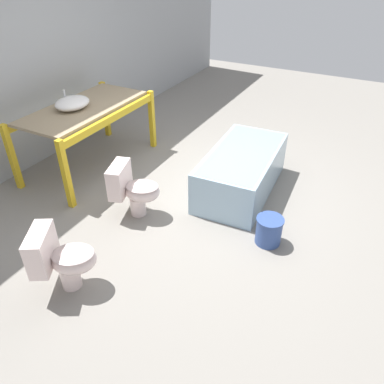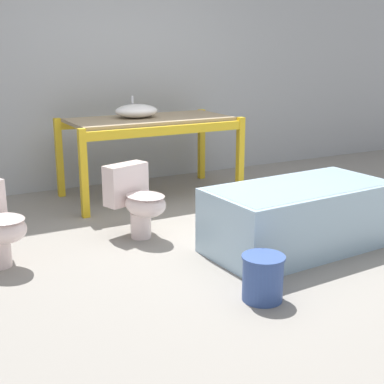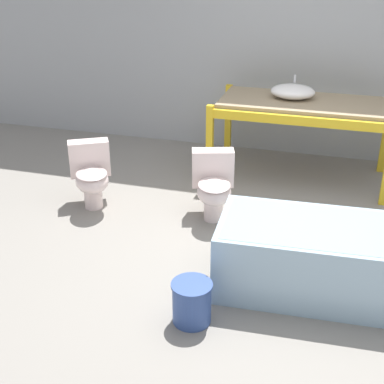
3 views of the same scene
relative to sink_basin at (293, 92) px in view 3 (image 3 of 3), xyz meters
name	(u,v)px [view 3 (image 3 of 3)]	position (x,y,z in m)	size (l,w,h in m)	color
ground_plane	(270,246)	(0.07, -1.62, -0.94)	(12.00, 12.00, 0.00)	gray
warehouse_wall_rear	(312,18)	(0.07, 0.72, 0.66)	(10.80, 0.08, 3.20)	#9EA0A3
shelving_rack	(303,111)	(0.12, -0.06, -0.19)	(1.86, 0.94, 0.87)	gold
sink_basin	(293,92)	(0.00, 0.00, 0.00)	(0.47, 0.39, 0.23)	white
bathtub_main	(322,254)	(0.51, -2.14, -0.64)	(1.56, 0.84, 0.53)	#99B7CC
toilet_near	(213,184)	(-0.54, -1.25, -0.60)	(0.50, 0.61, 0.62)	silver
toilet_far	(91,174)	(-1.73, -1.34, -0.60)	(0.57, 0.64, 0.62)	silver
bucket_white	(192,301)	(-0.30, -2.77, -0.78)	(0.28, 0.28, 0.31)	#334C8C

